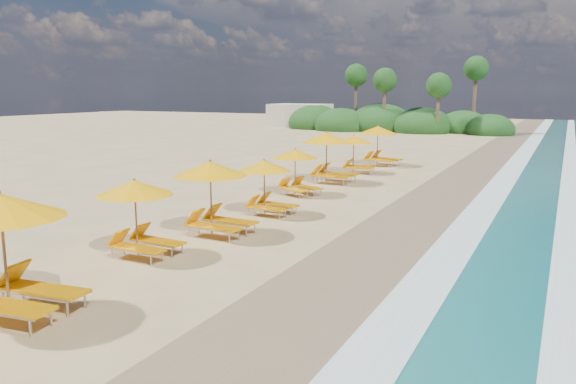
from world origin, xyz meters
name	(u,v)px	position (x,y,z in m)	size (l,w,h in m)	color
ground	(288,227)	(0.00, 0.00, 0.00)	(160.00, 160.00, 0.00)	tan
wet_sand	(405,241)	(4.00, 0.00, 0.01)	(4.00, 160.00, 0.01)	#846C4E
surf_foam	(498,251)	(6.70, 0.00, 0.03)	(4.00, 160.00, 0.01)	white
station_2	(11,246)	(-1.65, -9.27, 1.46)	(3.01, 2.84, 2.60)	olive
station_3	(140,213)	(-2.19, -4.79, 1.22)	(2.40, 2.23, 2.18)	olive
station_4	(216,193)	(-1.63, -1.89, 1.35)	(2.66, 2.47, 2.41)	olive
station_5	(268,183)	(-1.55, 1.47, 1.16)	(2.32, 2.17, 2.07)	olive
station_6	(297,169)	(-2.29, 5.58, 1.15)	(2.70, 2.67, 2.06)	olive
station_7	(330,154)	(-2.27, 9.32, 1.42)	(2.76, 2.55, 2.54)	olive
station_8	(356,151)	(-2.23, 13.10, 1.19)	(2.48, 2.35, 2.12)	olive
station_9	(380,143)	(-1.98, 16.72, 1.37)	(2.97, 2.84, 2.45)	olive
treeline	(388,122)	(-9.94, 45.51, 1.00)	(25.80, 8.80, 9.74)	#163D14
beach_building	(300,115)	(-22.00, 48.00, 1.40)	(7.00, 5.00, 2.80)	beige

